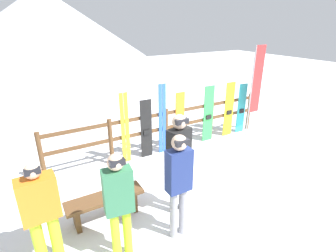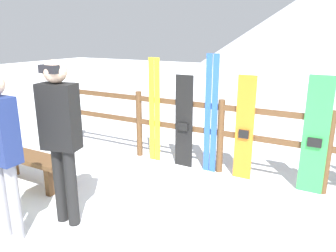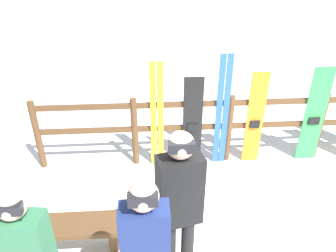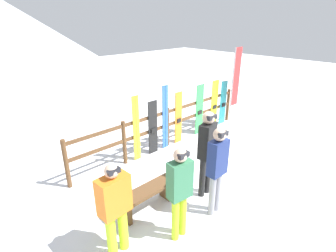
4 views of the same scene
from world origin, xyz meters
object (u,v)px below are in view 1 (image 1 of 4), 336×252
Objects in this scene: person_navy at (179,179)px; snowboard_cyan at (241,109)px; bench at (105,202)px; snowboard_green at (208,114)px; rental_flag at (255,84)px; ski_pair_yellow at (125,129)px; snowboard_orange at (180,121)px; ski_pair_blue at (162,119)px; person_black at (179,157)px; snowboard_black_stripe at (146,129)px; person_orange at (41,209)px; snowboard_yellow at (229,110)px; person_plaid_green at (119,200)px.

person_navy is 4.65m from snowboard_cyan.
bench is 1.45m from person_navy.
rental_flag reaches higher than snowboard_green.
ski_pair_yellow is 1.50m from snowboard_orange.
person_navy is 0.96× the size of ski_pair_blue.
person_black is 4.14m from snowboard_cyan.
snowboard_green is (1.89, 0.00, 0.05)m from snowboard_black_stripe.
rental_flag reaches higher than person_orange.
snowboard_cyan is (3.85, 2.59, -0.29)m from person_navy.
person_orange is 3.65m from ski_pair_blue.
snowboard_yellow is (5.17, 2.11, -0.11)m from person_orange.
person_orange is at bearing -154.47° from snowboard_green.
ski_pair_blue is (0.44, 0.00, 0.17)m from snowboard_black_stripe.
person_black is at bearing -153.79° from rental_flag.
rental_flag reaches higher than snowboard_black_stripe.
person_orange is at bearing -140.16° from snowboard_black_stripe.
snowboard_green reaches higher than snowboard_cyan.
person_plaid_green is 1.05× the size of snowboard_green.
ski_pair_blue is at bearing 65.84° from person_navy.
bench is at bearing -158.57° from snowboard_yellow.
person_orange is at bearing -148.84° from snowboard_orange.
snowboard_green is at bearing 25.50° from bench.
snowboard_black_stripe is 0.93× the size of snowboard_green.
ski_pair_yellow is at bearing 57.81° from bench.
person_black is 0.57m from person_navy.
snowboard_green reaches higher than snowboard_orange.
snowboard_cyan is (5.66, 2.11, -0.16)m from person_orange.
person_plaid_green is 5.38m from rental_flag.
bench is at bearing -122.19° from ski_pair_yellow.
person_navy is (0.86, -0.93, 0.70)m from bench.
person_plaid_green is 1.09× the size of snowboard_orange.
person_plaid_green is at bearing -113.05° from ski_pair_yellow.
rental_flag is at bearing -7.72° from snowboard_orange.
ski_pair_yellow reaches higher than snowboard_orange.
bench is 0.85× the size of snowboard_orange.
person_black reaches higher than snowboard_yellow.
person_plaid_green reaches higher than snowboard_cyan.
snowboard_cyan is (3.67, -0.00, -0.11)m from ski_pair_yellow.
person_orange is 6.05m from snowboard_cyan.
ski_pair_blue reaches higher than ski_pair_yellow.
person_navy is 4.24m from snowboard_yellow.
person_black is 1.01× the size of ski_pair_blue.
person_navy is at bearing -150.07° from rental_flag.
person_orange is at bearing -179.87° from person_black.
snowboard_green is (2.43, -0.00, -0.07)m from ski_pair_yellow.
ski_pair_yellow is (1.04, 1.66, 0.53)m from bench.
snowboard_yellow is (4.22, 1.66, 0.46)m from bench.
ski_pair_yellow reaches higher than bench.
snowboard_green is (3.47, 1.66, 0.46)m from bench.
person_black is at bearing -86.62° from ski_pair_yellow.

